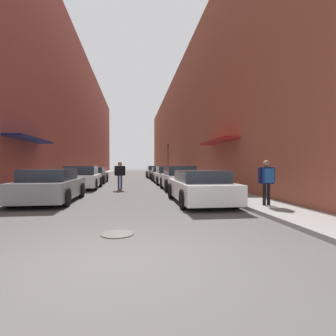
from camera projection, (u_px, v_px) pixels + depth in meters
The scene contains 17 objects.
ground at pixel (131, 178), 29.59m from camera, with size 142.30×142.30×0.00m, color #4C4947.
curb_strip_left at pixel (95, 175), 35.36m from camera, with size 1.80×64.68×0.12m.
curb_strip_right at pixel (166, 175), 36.64m from camera, with size 1.80×64.68×0.12m.
building_row_left at pixel (72, 117), 34.88m from camera, with size 4.90×64.68×15.75m.
building_row_right at pixel (187, 128), 36.94m from camera, with size 4.90×64.68×13.49m.
parked_car_left_0 at pixel (51, 186), 10.39m from camera, with size 2.00×4.32×1.32m.
parked_car_left_1 at pixel (82, 178), 16.14m from camera, with size 2.09×4.10×1.42m.
parked_car_left_2 at pixel (93, 175), 21.27m from camera, with size 2.08×4.14×1.28m.
parked_car_right_0 at pixel (200, 187), 10.19m from camera, with size 2.02×4.67×1.27m.
parked_car_right_1 at pixel (179, 178), 15.39m from camera, with size 1.89×4.02×1.43m.
parked_car_right_2 at pixel (168, 175), 20.48m from camera, with size 2.06×4.46×1.37m.
parked_car_right_3 at pixel (161, 174), 25.40m from camera, with size 2.08×3.99×1.25m.
parked_car_right_4 at pixel (155, 172), 30.47m from camera, with size 2.08×4.61×1.37m.
skateboarder at pixel (120, 172), 15.51m from camera, with size 0.64×0.78×1.68m.
manhole_cover at pixel (117, 234), 5.57m from camera, with size 0.70×0.70×0.02m.
traffic_light at pixel (168, 157), 30.38m from camera, with size 0.16×0.22×3.79m.
pedestrian at pixel (267, 177), 8.80m from camera, with size 0.61×0.33×1.52m.
Camera 1 is at (0.27, -4.00, 1.48)m, focal length 28.00 mm.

